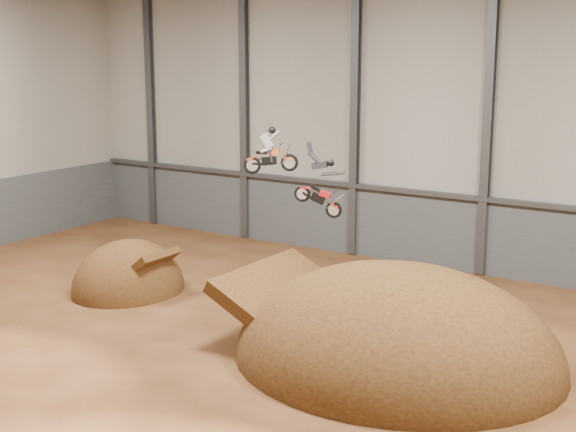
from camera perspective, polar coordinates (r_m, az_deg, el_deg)
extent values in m
plane|color=#452512|center=(27.06, -4.31, -10.43)|extent=(40.00, 40.00, 0.00)
cube|color=#A19C8F|center=(38.16, 9.38, 6.87)|extent=(40.00, 0.10, 14.00)
cube|color=#4D5054|center=(38.88, 9.06, -0.87)|extent=(39.80, 0.18, 3.50)
cube|color=#47494F|center=(38.39, 9.05, 1.71)|extent=(39.80, 0.35, 0.20)
cube|color=#47494F|center=(47.22, -9.74, 7.81)|extent=(0.40, 0.36, 13.90)
cube|color=#47494F|center=(42.99, -3.12, 7.57)|extent=(0.40, 0.36, 13.90)
cube|color=#47494F|center=(39.44, 4.79, 7.14)|extent=(0.40, 0.36, 13.90)
cube|color=#47494F|center=(36.77, 14.03, 6.48)|extent=(0.40, 0.36, 13.90)
ellipsoid|color=#361F0D|center=(35.25, -11.26, -5.25)|extent=(4.46, 5.15, 4.46)
ellipsoid|color=#361F0D|center=(27.46, 7.66, -10.16)|extent=(11.17, 9.88, 6.45)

